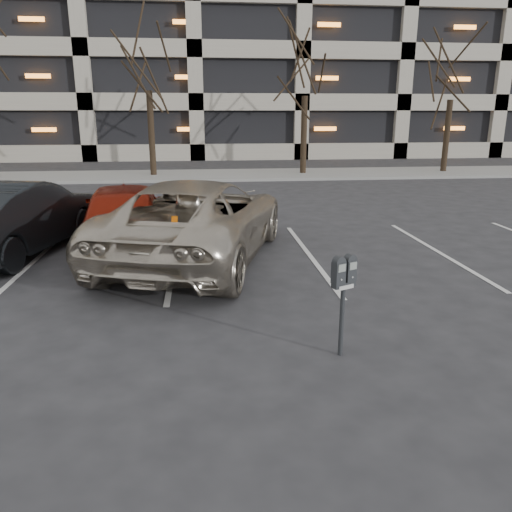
{
  "coord_description": "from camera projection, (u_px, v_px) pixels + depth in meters",
  "views": [
    {
      "loc": [
        -0.8,
        -7.53,
        2.88
      ],
      "look_at": [
        -0.11,
        -1.16,
        1.03
      ],
      "focal_mm": 35.0,
      "sensor_mm": 36.0,
      "label": 1
    }
  ],
  "objects": [
    {
      "name": "tree_d",
      "position": [
        455.0,
        52.0,
        22.96
      ],
      "size": [
        3.39,
        3.39,
        7.69
      ],
      "color": "black",
      "rests_on": "ground"
    },
    {
      "name": "ground",
      "position": [
        255.0,
        297.0,
        8.07
      ],
      "size": [
        140.0,
        140.0,
        0.0
      ],
      "primitive_type": "plane",
      "color": "#28282B",
      "rests_on": "ground"
    },
    {
      "name": "stall_lines",
      "position": [
        174.0,
        259.0,
        10.12
      ],
      "size": [
        16.9,
        5.2,
        0.0
      ],
      "color": "silver",
      "rests_on": "ground"
    },
    {
      "name": "suv_silver",
      "position": [
        197.0,
        219.0,
        10.02
      ],
      "size": [
        4.27,
        6.36,
        1.63
      ],
      "rotation": [
        0.0,
        0.0,
        2.85
      ],
      "color": "beige",
      "rests_on": "ground"
    },
    {
      "name": "car_dark",
      "position": [
        16.0,
        217.0,
        10.45
      ],
      "size": [
        2.7,
        4.95,
        1.55
      ],
      "primitive_type": "imported",
      "rotation": [
        0.0,
        0.0,
        2.9
      ],
      "color": "black",
      "rests_on": "ground"
    },
    {
      "name": "sidewalk",
      "position": [
        219.0,
        175.0,
        23.34
      ],
      "size": [
        80.0,
        4.0,
        0.12
      ],
      "primitive_type": "cube",
      "color": "gray",
      "rests_on": "ground"
    },
    {
      "name": "parking_garage",
      "position": [
        361.0,
        28.0,
        39.08
      ],
      "size": [
        52.0,
        20.0,
        19.0
      ],
      "color": "black",
      "rests_on": "ground"
    },
    {
      "name": "car_red",
      "position": [
        125.0,
        213.0,
        11.0
      ],
      "size": [
        2.12,
        4.46,
        1.47
      ],
      "primitive_type": "imported",
      "rotation": [
        0.0,
        0.0,
        3.23
      ],
      "color": "maroon",
      "rests_on": "ground"
    },
    {
      "name": "tree_c",
      "position": [
        306.0,
        44.0,
        22.17
      ],
      "size": [
        3.53,
        3.53,
        8.02
      ],
      "color": "black",
      "rests_on": "ground"
    },
    {
      "name": "parking_meter",
      "position": [
        344.0,
        281.0,
        5.89
      ],
      "size": [
        0.34,
        0.24,
        1.25
      ],
      "rotation": [
        0.0,
        0.0,
        0.43
      ],
      "color": "black",
      "rests_on": "ground"
    },
    {
      "name": "tree_b",
      "position": [
        146.0,
        34.0,
        21.35
      ],
      "size": [
        3.73,
        3.73,
        8.47
      ],
      "color": "black",
      "rests_on": "ground"
    }
  ]
}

